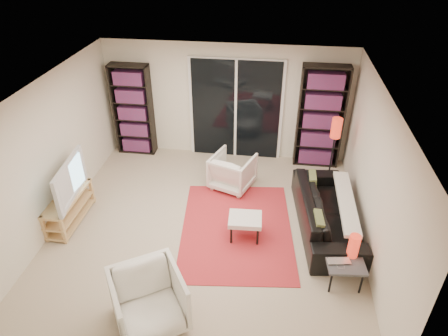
{
  "coord_description": "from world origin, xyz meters",
  "views": [
    {
      "loc": [
        0.98,
        -5.05,
        4.42
      ],
      "look_at": [
        0.25,
        0.3,
        1.0
      ],
      "focal_mm": 32.0,
      "sensor_mm": 36.0,
      "label": 1
    }
  ],
  "objects": [
    {
      "name": "bookshelf_left",
      "position": [
        -1.95,
        2.33,
        0.98
      ],
      "size": [
        0.8,
        0.3,
        1.95
      ],
      "color": "black",
      "rests_on": "ground"
    },
    {
      "name": "floor",
      "position": [
        0.0,
        0.0,
        0.0
      ],
      "size": [
        5.0,
        5.0,
        0.0
      ],
      "primitive_type": "plane",
      "color": "beige",
      "rests_on": "ground"
    },
    {
      "name": "bookshelf_right",
      "position": [
        1.9,
        2.33,
        1.05
      ],
      "size": [
        0.9,
        0.3,
        2.1
      ],
      "color": "black",
      "rests_on": "ground"
    },
    {
      "name": "wall_left",
      "position": [
        -2.5,
        0.0,
        1.2
      ],
      "size": [
        0.02,
        5.0,
        2.4
      ],
      "primitive_type": "cube",
      "color": "silver",
      "rests_on": "ground"
    },
    {
      "name": "sliding_door",
      "position": [
        0.2,
        2.46,
        1.05
      ],
      "size": [
        1.92,
        0.08,
        2.16
      ],
      "color": "white",
      "rests_on": "ground"
    },
    {
      "name": "rug",
      "position": [
        0.5,
        0.0,
        0.01
      ],
      "size": [
        2.05,
        2.62,
        0.01
      ],
      "primitive_type": "cube",
      "rotation": [
        0.0,
        0.0,
        0.11
      ],
      "color": "red",
      "rests_on": "floor"
    },
    {
      "name": "ottoman",
      "position": [
        0.65,
        -0.16,
        0.34
      ],
      "size": [
        0.54,
        0.45,
        0.4
      ],
      "color": "white",
      "rests_on": "floor"
    },
    {
      "name": "armchair_front",
      "position": [
        -0.39,
        -1.92,
        0.39
      ],
      "size": [
        1.17,
        1.17,
        0.78
      ],
      "primitive_type": "imported",
      "rotation": [
        0.0,
        0.0,
        0.56
      ],
      "color": "white",
      "rests_on": "floor"
    },
    {
      "name": "tv",
      "position": [
        -2.3,
        -0.15,
        0.83
      ],
      "size": [
        0.26,
        1.16,
        0.67
      ],
      "primitive_type": "imported",
      "rotation": [
        0.0,
        0.0,
        1.67
      ],
      "color": "black",
      "rests_on": "tv_stand"
    },
    {
      "name": "tv_stand",
      "position": [
        -2.32,
        -0.15,
        0.26
      ],
      "size": [
        0.37,
        1.16,
        0.5
      ],
      "color": "tan",
      "rests_on": "floor"
    },
    {
      "name": "wall_right",
      "position": [
        2.5,
        0.0,
        1.2
      ],
      "size": [
        0.02,
        5.0,
        2.4
      ],
      "primitive_type": "cube",
      "color": "silver",
      "rests_on": "ground"
    },
    {
      "name": "laptop",
      "position": [
        2.01,
        -0.98,
        0.41
      ],
      "size": [
        0.35,
        0.26,
        0.03
      ],
      "primitive_type": "imported",
      "rotation": [
        0.0,
        0.0,
        0.17
      ],
      "color": "silver",
      "rests_on": "side_table"
    },
    {
      "name": "floor_lamp",
      "position": [
        2.11,
        1.61,
        1.05
      ],
      "size": [
        0.21,
        0.21,
        1.38
      ],
      "color": "black",
      "rests_on": "floor"
    },
    {
      "name": "ceiling",
      "position": [
        0.0,
        0.0,
        2.4
      ],
      "size": [
        5.0,
        5.0,
        0.02
      ],
      "primitive_type": "cube",
      "color": "white",
      "rests_on": "wall_back"
    },
    {
      "name": "wall_front",
      "position": [
        0.0,
        -2.5,
        1.2
      ],
      "size": [
        5.0,
        0.02,
        2.4
      ],
      "primitive_type": "cube",
      "color": "silver",
      "rests_on": "ground"
    },
    {
      "name": "side_table",
      "position": [
        2.1,
        -0.9,
        0.36
      ],
      "size": [
        0.57,
        0.57,
        0.4
      ],
      "color": "#434347",
      "rests_on": "floor"
    },
    {
      "name": "sofa",
      "position": [
        1.96,
        0.26,
        0.32
      ],
      "size": [
        1.1,
        2.28,
        0.64
      ],
      "primitive_type": "imported",
      "rotation": [
        0.0,
        0.0,
        1.68
      ],
      "color": "black",
      "rests_on": "floor"
    },
    {
      "name": "wall_back",
      "position": [
        0.0,
        2.5,
        1.2
      ],
      "size": [
        5.0,
        0.02,
        2.4
      ],
      "primitive_type": "cube",
      "color": "silver",
      "rests_on": "ground"
    },
    {
      "name": "armchair_back",
      "position": [
        0.28,
        1.25,
        0.34
      ],
      "size": [
        0.93,
        0.95,
        0.68
      ],
      "primitive_type": "imported",
      "rotation": [
        0.0,
        0.0,
        2.79
      ],
      "color": "white",
      "rests_on": "floor"
    },
    {
      "name": "table_lamp",
      "position": [
        2.2,
        -0.78,
        0.58
      ],
      "size": [
        0.16,
        0.16,
        0.35
      ],
      "primitive_type": "cylinder",
      "color": "red",
      "rests_on": "side_table"
    }
  ]
}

